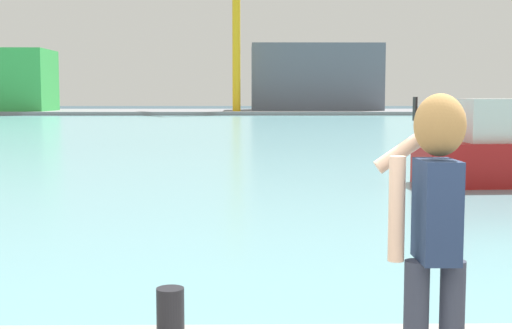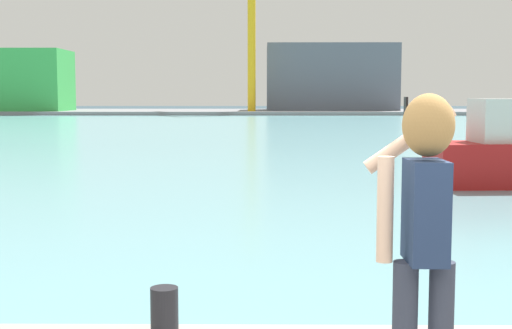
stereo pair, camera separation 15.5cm
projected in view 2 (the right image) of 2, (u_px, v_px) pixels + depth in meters
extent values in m
plane|color=#334751|center=(273.00, 128.00, 53.18)|extent=(220.00, 220.00, 0.00)
cube|color=#6BA8B2|center=(273.00, 126.00, 55.16)|extent=(140.00, 100.00, 0.02)
cube|color=gray|center=(269.00, 112.00, 94.95)|extent=(140.00, 20.00, 0.46)
cube|color=#1E2D4C|center=(426.00, 211.00, 3.84)|extent=(0.20, 0.34, 0.56)
sphere|color=#E0B293|center=(428.00, 127.00, 3.80)|extent=(0.22, 0.22, 0.22)
ellipsoid|color=olive|center=(428.00, 125.00, 3.78)|extent=(0.28, 0.26, 0.34)
cylinder|color=#E0B293|center=(385.00, 209.00, 3.84)|extent=(0.09, 0.09, 0.58)
cylinder|color=#E0B293|center=(409.00, 139.00, 4.02)|extent=(0.52, 0.08, 0.40)
cube|color=black|center=(406.00, 109.00, 4.13)|extent=(0.01, 0.07, 0.14)
cylinder|color=black|center=(164.00, 315.00, 4.94)|extent=(0.20, 0.20, 0.39)
cube|color=silver|center=(512.00, 121.00, 18.71)|extent=(2.08, 1.51, 1.16)
cube|color=green|center=(24.00, 80.00, 91.00)|extent=(11.20, 8.50, 7.80)
cube|color=slate|center=(330.00, 78.00, 95.72)|extent=(17.15, 10.78, 8.72)
cylinder|color=yellow|center=(252.00, 35.00, 87.57)|extent=(1.00, 1.00, 18.78)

